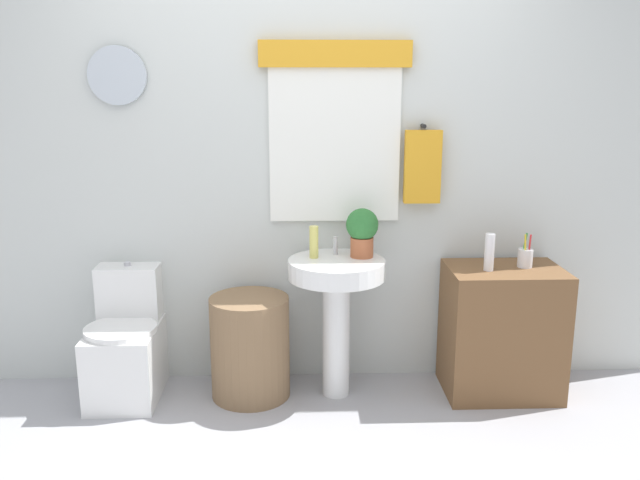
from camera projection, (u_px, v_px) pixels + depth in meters
The scene contains 10 objects.
back_wall at pixel (304, 154), 3.67m from camera, with size 4.40×0.18×2.60m.
toilet at pixel (127, 347), 3.61m from camera, with size 0.38×0.51×0.73m.
laundry_hamper at pixel (250, 347), 3.61m from camera, with size 0.43×0.43×0.57m, color #846647.
pedestal_sink at pixel (336, 294), 3.55m from camera, with size 0.52×0.52×0.77m.
faucet at pixel (335, 245), 3.61m from camera, with size 0.03×0.03×0.10m, color silver.
wooden_cabinet at pixel (502, 331), 3.64m from camera, with size 0.62×0.44×0.72m, color brown.
soap_bottle at pixel (314, 242), 3.53m from camera, with size 0.05×0.05×0.17m, color #DBD166.
potted_plant at pixel (362, 230), 3.54m from camera, with size 0.18×0.18×0.27m.
lotion_bottle at pixel (489, 252), 3.49m from camera, with size 0.05×0.05×0.20m, color white.
toothbrush_cup at pixel (525, 257), 3.56m from camera, with size 0.08×0.08×0.19m.
Camera 1 is at (-0.04, -2.53, 1.69)m, focal length 36.98 mm.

